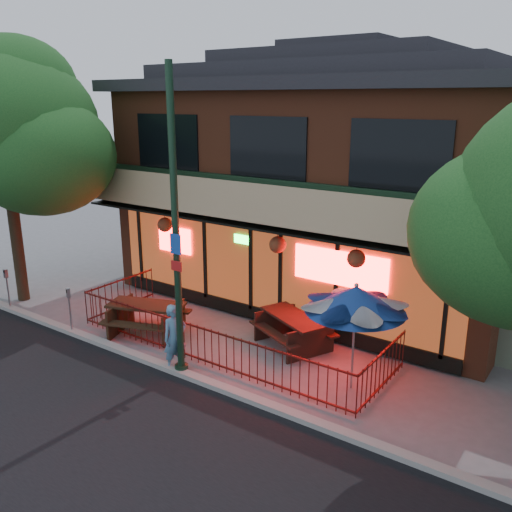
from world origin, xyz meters
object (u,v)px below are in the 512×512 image
Objects in this scene: picnic_table_right at (293,326)px; patio_umbrella at (356,299)px; picnic_table_left at (147,314)px; parking_meter_near at (69,303)px; street_tree_left at (5,119)px; street_light at (176,244)px; pedestrian at (175,338)px; parking_meter_far at (7,283)px.

patio_umbrella is (2.18, -1.10, 1.57)m from picnic_table_right.
parking_meter_near is at bearing -145.69° from picnic_table_left.
street_tree_left is 10.43m from picnic_table_right.
street_light reaches higher than patio_umbrella.
parking_meter_near reaches higher than picnic_table_left.
parking_meter_near is (3.46, -0.87, -4.77)m from street_tree_left.
picnic_table_left is 1.52× the size of pedestrian.
picnic_table_left is 4.88m from parking_meter_far.
patio_umbrella is at bearing -47.80° from pedestrian.
street_light is 5.29× the size of parking_meter_near.
pedestrian is at bearing -157.38° from patio_umbrella.
picnic_table_left is 1.02× the size of picnic_table_right.
pedestrian is (2.05, -1.05, 0.24)m from picnic_table_left.
parking_meter_far is at bearing 180.00° from parking_meter_near.
pedestrian is 6.78m from parking_meter_far.
street_tree_left is at bearing -167.58° from picnic_table_right.
parking_meter_far is at bearing -165.99° from picnic_table_left.
parking_meter_near is (-4.00, -0.08, -2.25)m from street_light.
street_tree_left is 3.32× the size of picnic_table_right.
pedestrian is 1.23× the size of parking_meter_near.
patio_umbrella is (3.60, 1.64, -1.03)m from street_light.
street_tree_left is 4.88m from parking_meter_far.
parking_meter_near is (-1.73, -1.18, 0.32)m from picnic_table_left.
parking_meter_far is (-7.00, -0.08, -2.26)m from street_light.
parking_meter_near is at bearing -14.07° from street_tree_left.
street_light reaches higher than picnic_table_left.
street_light reaches higher than parking_meter_far.
patio_umbrella is at bearing 9.23° from parking_meter_far.
pedestrian is (-0.22, 0.05, -2.33)m from street_light.
picnic_table_right is at bearing 62.73° from street_light.
picnic_table_left is 1.89× the size of parking_meter_far.
picnic_table_right is 2.90m from patio_umbrella.
picnic_table_left is at bearing 82.47° from pedestrian.
patio_umbrella is at bearing -26.73° from picnic_table_right.
pedestrian is at bearing -27.11° from picnic_table_left.
pedestrian reaches higher than parking_meter_near.
patio_umbrella is 1.90× the size of parking_meter_far.
parking_meter_far is at bearing -62.18° from street_tree_left.
picnic_table_right is (3.69, 1.64, -0.02)m from picnic_table_left.
pedestrian is (-3.82, -1.59, -1.31)m from patio_umbrella.
picnic_table_left is at bearing 34.31° from parking_meter_near.
street_light is 0.87× the size of street_tree_left.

